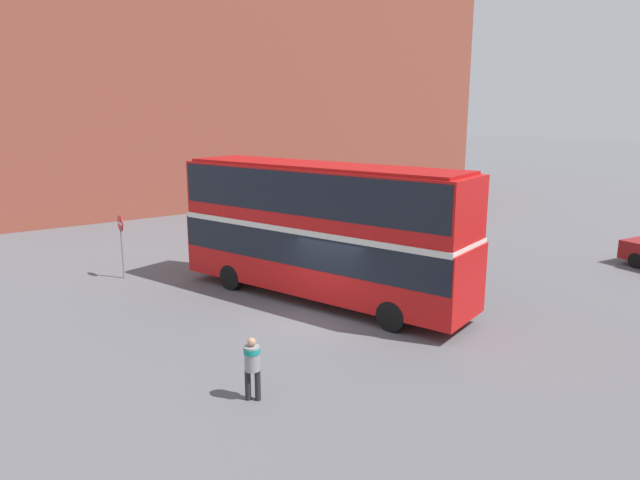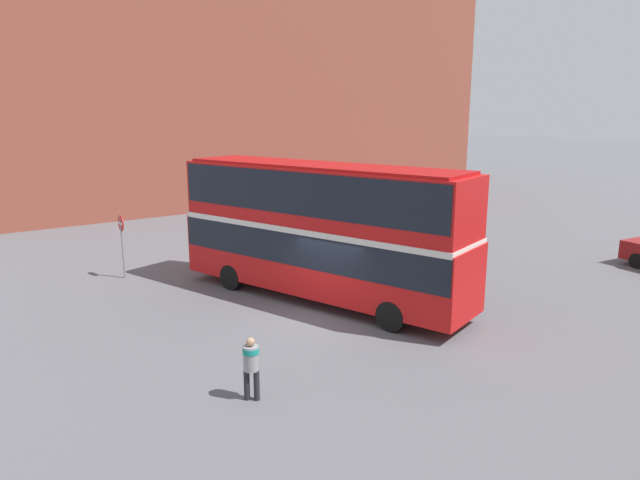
{
  "view_description": "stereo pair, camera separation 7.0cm",
  "coord_description": "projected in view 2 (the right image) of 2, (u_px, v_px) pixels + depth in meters",
  "views": [
    {
      "loc": [
        14.12,
        -9.94,
        6.59
      ],
      "look_at": [
        -1.66,
        1.4,
        2.17
      ],
      "focal_mm": 32.0,
      "sensor_mm": 36.0,
      "label": 1
    },
    {
      "loc": [
        14.16,
        -9.89,
        6.59
      ],
      "look_at": [
        -1.66,
        1.4,
        2.17
      ],
      "focal_mm": 32.0,
      "sensor_mm": 36.0,
      "label": 2
    }
  ],
  "objects": [
    {
      "name": "ground_plane",
      "position": [
        315.0,
        321.0,
        18.3
      ],
      "size": [
        240.0,
        240.0,
        0.0
      ],
      "primitive_type": "plane",
      "color": "#5B5B60"
    },
    {
      "name": "building_row_left",
      "position": [
        254.0,
        76.0,
        42.67
      ],
      "size": [
        8.43,
        39.7,
        18.15
      ],
      "color": "brown",
      "rests_on": "ground_plane"
    },
    {
      "name": "double_decker_bus",
      "position": [
        320.0,
        224.0,
        19.8
      ],
      "size": [
        11.36,
        5.67,
        4.82
      ],
      "rotation": [
        0.0,
        0.0,
        0.3
      ],
      "color": "red",
      "rests_on": "ground_plane"
    },
    {
      "name": "pedestrian_foreground",
      "position": [
        251.0,
        362.0,
        13.1
      ],
      "size": [
        0.54,
        0.54,
        1.54
      ],
      "rotation": [
        0.0,
        0.0,
        2.42
      ],
      "color": "#232328",
      "rests_on": "ground_plane"
    },
    {
      "name": "no_entry_sign",
      "position": [
        122.0,
        236.0,
        22.59
      ],
      "size": [
        0.64,
        0.08,
        2.57
      ],
      "color": "gray",
      "rests_on": "ground_plane"
    }
  ]
}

